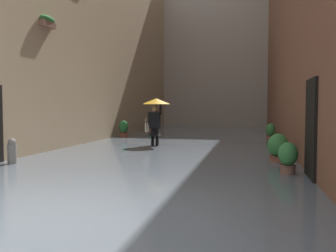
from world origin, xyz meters
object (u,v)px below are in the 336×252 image
at_px(potted_plant_far_left, 278,149).
at_px(mooring_bollard, 12,154).
at_px(potted_plant_mid_left, 271,133).
at_px(potted_plant_near_left, 288,160).
at_px(person_wading, 156,112).
at_px(potted_plant_far_right, 150,127).
at_px(potted_plant_near_right, 124,130).

height_order(potted_plant_far_left, mooring_bollard, potted_plant_far_left).
distance_m(potted_plant_mid_left, potted_plant_near_left, 8.67).
relative_size(potted_plant_near_left, potted_plant_far_left, 0.94).
relative_size(person_wading, potted_plant_far_left, 2.20).
distance_m(person_wading, potted_plant_mid_left, 5.92).
bearing_deg(potted_plant_near_left, mooring_bollard, 1.01).
xyz_separation_m(potted_plant_far_right, potted_plant_far_left, (-6.67, 10.97, 0.09)).
xyz_separation_m(potted_plant_mid_left, potted_plant_far_right, (6.87, -4.09, -0.05)).
bearing_deg(potted_plant_mid_left, potted_plant_near_left, 89.13).
bearing_deg(potted_plant_far_right, potted_plant_mid_left, 149.19).
bearing_deg(potted_plant_near_right, potted_plant_near_left, 129.73).
xyz_separation_m(person_wading, potted_plant_far_left, (-4.20, 3.05, -0.95)).
bearing_deg(potted_plant_near_right, person_wading, 127.11).
bearing_deg(potted_plant_mid_left, person_wading, 41.03).
height_order(person_wading, potted_plant_far_left, person_wading).
bearing_deg(mooring_bollard, potted_plant_mid_left, -128.03).
distance_m(potted_plant_near_right, potted_plant_near_left, 10.59).
relative_size(potted_plant_mid_left, mooring_bollard, 1.08).
relative_size(person_wading, mooring_bollard, 2.46).
height_order(person_wading, potted_plant_far_right, person_wading).
bearing_deg(potted_plant_near_left, potted_plant_far_right, -62.18).
xyz_separation_m(potted_plant_near_right, mooring_bollard, (-0.03, 8.26, -0.12)).
height_order(potted_plant_mid_left, mooring_bollard, potted_plant_mid_left).
relative_size(person_wading, potted_plant_mid_left, 2.29).
height_order(potted_plant_far_right, potted_plant_far_left, potted_plant_far_left).
bearing_deg(potted_plant_far_right, potted_plant_near_left, 117.82).
relative_size(person_wading, potted_plant_far_right, 2.62).
bearing_deg(potted_plant_mid_left, potted_plant_far_left, 88.34).
height_order(person_wading, potted_plant_mid_left, person_wading).
height_order(potted_plant_near_left, potted_plant_far_left, potted_plant_far_left).
bearing_deg(potted_plant_far_right, person_wading, 107.29).
height_order(potted_plant_near_left, mooring_bollard, potted_plant_near_left).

